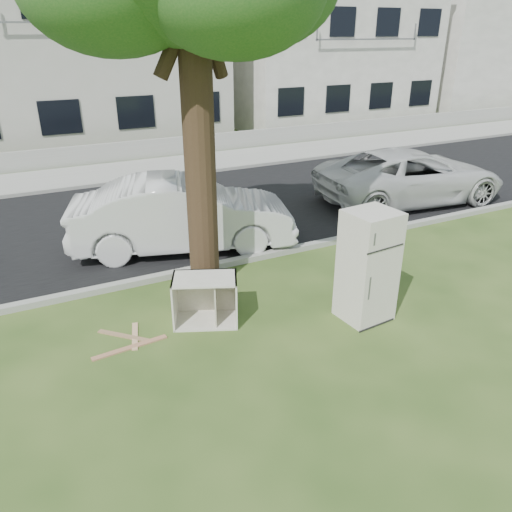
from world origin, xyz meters
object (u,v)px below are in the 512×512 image
car_center (183,214)px  fridge (368,266)px  car_right (411,176)px  cabinet (205,300)px

car_center → fridge: bearing=-141.0°
car_center → car_right: (6.80, 0.33, -0.05)m
cabinet → car_center: bearing=100.4°
cabinet → car_right: 8.28m
cabinet → car_right: bearing=47.9°
fridge → car_center: bearing=107.7°
fridge → car_right: size_ratio=0.35×
car_right → fridge: bearing=137.9°
fridge → cabinet: fridge is taller
car_center → car_right: car_center is taller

